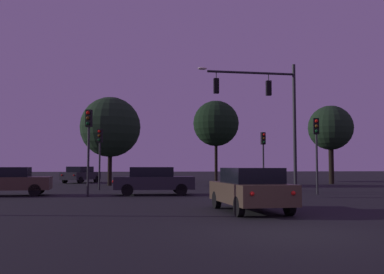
{
  "coord_description": "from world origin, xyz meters",
  "views": [
    {
      "loc": [
        -3.58,
        -9.92,
        1.59
      ],
      "look_at": [
        0.07,
        17.6,
        3.46
      ],
      "focal_mm": 40.14,
      "sensor_mm": 36.0,
      "label": 1
    }
  ],
  "objects": [
    {
      "name": "ground_plane",
      "position": [
        0.0,
        24.5,
        0.0
      ],
      "size": [
        168.0,
        168.0,
        0.0
      ],
      "primitive_type": "plane",
      "color": "black",
      "rests_on": "ground"
    },
    {
      "name": "traffic_signal_mast_arm",
      "position": [
        4.43,
        14.94,
        5.27
      ],
      "size": [
        6.09,
        0.52,
        7.8
      ],
      "color": "#232326",
      "rests_on": "ground"
    },
    {
      "name": "traffic_light_corner_left",
      "position": [
        6.51,
        12.97,
        3.03
      ],
      "size": [
        0.35,
        0.38,
        4.27
      ],
      "color": "#232326",
      "rests_on": "ground"
    },
    {
      "name": "traffic_light_corner_right",
      "position": [
        -6.0,
        12.81,
        3.19
      ],
      "size": [
        0.36,
        0.38,
        4.51
      ],
      "color": "#232326",
      "rests_on": "ground"
    },
    {
      "name": "traffic_light_median",
      "position": [
        -5.92,
        18.93,
        2.87
      ],
      "size": [
        0.36,
        0.39,
        4.03
      ],
      "color": "#232326",
      "rests_on": "ground"
    },
    {
      "name": "traffic_light_far_side",
      "position": [
        5.75,
        20.57,
        2.88
      ],
      "size": [
        0.35,
        0.38,
        4.06
      ],
      "color": "#232326",
      "rests_on": "ground"
    },
    {
      "name": "car_nearside_lane",
      "position": [
        0.39,
        4.63,
        0.8
      ],
      "size": [
        2.18,
        4.28,
        1.52
      ],
      "color": "#473828",
      "rests_on": "ground"
    },
    {
      "name": "car_crossing_left",
      "position": [
        -2.59,
        13.76,
        0.8
      ],
      "size": [
        4.39,
        1.9,
        1.52
      ],
      "color": "#232328",
      "rests_on": "ground"
    },
    {
      "name": "car_crossing_right",
      "position": [
        -10.23,
        14.1,
        0.8
      ],
      "size": [
        4.37,
        2.19,
        1.52
      ],
      "color": "#473828",
      "rests_on": "ground"
    },
    {
      "name": "car_far_lane",
      "position": [
        -8.59,
        31.09,
        0.79
      ],
      "size": [
        3.44,
        4.39,
        1.52
      ],
      "color": "#232328",
      "rests_on": "ground"
    },
    {
      "name": "tree_behind_sign",
      "position": [
        4.63,
        33.27,
        5.93
      ],
      "size": [
        4.69,
        4.69,
        8.29
      ],
      "color": "black",
      "rests_on": "ground"
    },
    {
      "name": "tree_left_far",
      "position": [
        13.53,
        25.9,
        4.92
      ],
      "size": [
        3.93,
        3.93,
        6.92
      ],
      "color": "black",
      "rests_on": "ground"
    },
    {
      "name": "tree_center_horizon",
      "position": [
        -5.6,
        25.26,
        4.72
      ],
      "size": [
        4.87,
        4.87,
        7.17
      ],
      "color": "black",
      "rests_on": "ground"
    }
  ]
}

